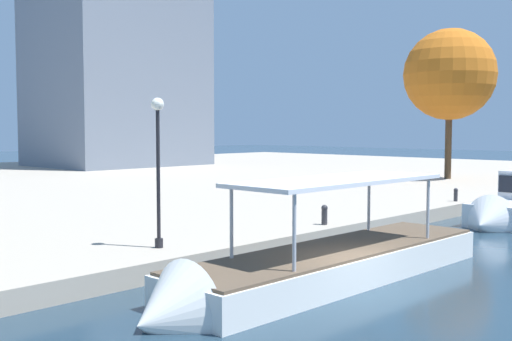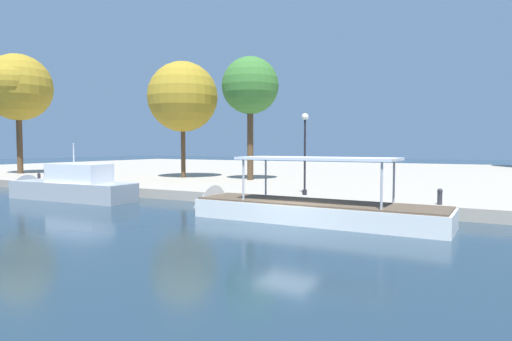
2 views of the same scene
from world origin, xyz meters
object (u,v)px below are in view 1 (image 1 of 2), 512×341
(tour_boat_2, at_px, (316,273))
(mooring_bollard_0, at_px, (324,214))
(mooring_bollard_1, at_px, (456,194))
(lamp_post, at_px, (158,155))
(tree_2, at_px, (451,75))

(tour_boat_2, xyz_separation_m, mooring_bollard_0, (5.81, 4.20, 0.72))
(mooring_bollard_1, xyz_separation_m, lamp_post, (-18.66, 0.94, 2.60))
(tour_boat_2, distance_m, mooring_bollard_1, 17.47)
(mooring_bollard_1, bearing_deg, tree_2, 28.03)
(tour_boat_2, height_order, mooring_bollard_0, tour_boat_2)
(mooring_bollard_1, height_order, tree_2, tree_2)
(tour_boat_2, xyz_separation_m, lamp_post, (-1.70, 5.08, 3.27))
(mooring_bollard_0, height_order, mooring_bollard_1, mooring_bollard_0)
(lamp_post, xyz_separation_m, tree_2, (31.99, 6.15, 4.88))
(mooring_bollard_1, bearing_deg, lamp_post, 177.12)
(mooring_bollard_0, height_order, tree_2, tree_2)
(mooring_bollard_0, distance_m, lamp_post, 7.98)
(lamp_post, bearing_deg, tour_boat_2, -71.50)
(tour_boat_2, distance_m, tree_2, 33.32)
(tour_boat_2, relative_size, mooring_bollard_1, 18.45)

